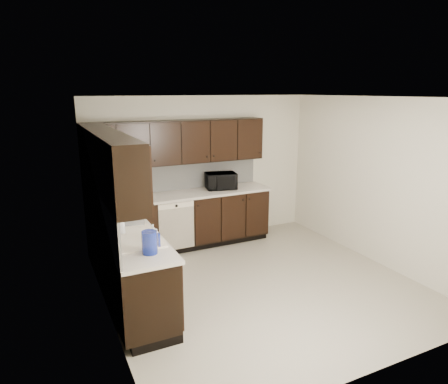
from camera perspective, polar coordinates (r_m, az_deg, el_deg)
The scene contains 20 objects.
floor at distance 5.65m, azimuth 5.10°, elevation -12.92°, with size 4.00×4.00×0.00m, color #A39B87.
ceiling at distance 5.03m, azimuth 5.75°, elevation 13.31°, with size 4.00×4.00×0.00m, color white.
wall_back at distance 6.95m, azimuth -3.09°, elevation 3.25°, with size 4.00×0.02×2.50m, color beige.
wall_left at distance 4.54m, azimuth -16.83°, elevation -3.38°, with size 0.02×4.00×2.50m, color beige.
wall_right at distance 6.44m, azimuth 20.87°, elevation 1.43°, with size 0.02×4.00×2.50m, color beige.
wall_front at distance 3.72m, azimuth 21.54°, elevation -7.73°, with size 4.00×0.02×2.50m, color beige.
lower_cabinets at distance 6.04m, azimuth -8.59°, elevation -6.87°, with size 3.00×2.80×0.90m.
countertop at distance 5.88m, azimuth -8.79°, elevation -2.28°, with size 3.03×2.83×0.04m.
backsplash at distance 5.96m, azimuth -11.41°, elevation 0.42°, with size 3.00×2.80×0.48m.
upper_cabinets at distance 5.76m, azimuth -10.29°, elevation 5.99°, with size 3.00×2.80×0.70m.
dishwasher at distance 6.36m, azimuth -6.80°, elevation -4.46°, with size 0.58×0.04×0.78m.
sink at distance 4.71m, azimuth -12.63°, elevation -7.25°, with size 0.54×0.82×0.42m.
microwave at distance 6.82m, azimuth -0.44°, elevation 1.60°, with size 0.50×0.34×0.28m, color black.
soap_bottle_a at distance 4.56m, azimuth -10.08°, elevation -5.76°, with size 0.09×0.09×0.19m, color gray.
soap_bottle_b at distance 4.82m, azimuth -14.53°, elevation -4.48°, with size 0.10×0.10×0.25m, color gray.
toaster_oven at distance 6.26m, azimuth -16.95°, elevation -0.49°, with size 0.35×0.26×0.22m, color #AAAAAC.
storage_bin at distance 5.21m, azimuth -13.90°, elevation -3.40°, with size 0.47×0.35×0.19m, color white.
blue_pitcher at distance 4.22m, azimuth -10.59°, elevation -7.10°, with size 0.16×0.16×0.24m, color #10249B.
teal_tumbler at distance 5.96m, azimuth -14.18°, elevation -1.03°, with size 0.10×0.10×0.22m, color #0D9288.
paper_towel_roll at distance 5.82m, azimuth -14.69°, elevation -0.94°, with size 0.14×0.14×0.31m, color white.
Camera 1 is at (-2.60, -4.30, 2.59)m, focal length 32.00 mm.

